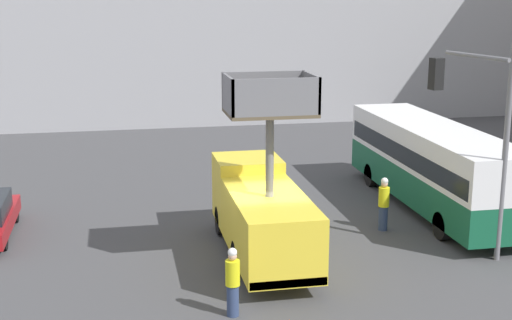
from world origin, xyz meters
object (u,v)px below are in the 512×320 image
traffic_light_pole (484,123)px  road_worker_directing (384,204)px  city_bus (432,161)px  utility_truck (262,210)px  road_worker_near_truck (233,282)px

traffic_light_pole → road_worker_directing: bearing=114.0°
city_bus → road_worker_directing: size_ratio=5.85×
utility_truck → traffic_light_pole: 7.24m
utility_truck → road_worker_near_truck: size_ratio=3.79×
road_worker_near_truck → road_worker_directing: road_worker_directing is taller
utility_truck → traffic_light_pole: size_ratio=1.05×
city_bus → road_worker_near_truck: city_bus is taller
utility_truck → road_worker_directing: (4.75, 1.69, -0.59)m
traffic_light_pole → road_worker_directing: traffic_light_pole is taller
city_bus → traffic_light_pole: size_ratio=1.67×
utility_truck → road_worker_directing: 5.08m
utility_truck → road_worker_near_truck: utility_truck is taller
city_bus → road_worker_directing: city_bus is taller
utility_truck → road_worker_directing: size_ratio=3.69×
road_worker_near_truck → utility_truck: bearing=82.6°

